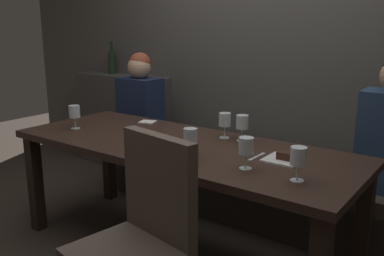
% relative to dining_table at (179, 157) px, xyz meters
% --- Properties ---
extents(ground, '(9.00, 9.00, 0.00)m').
position_rel_dining_table_xyz_m(ground, '(0.00, 0.00, -0.65)').
color(ground, '#382D26').
extents(back_wall_tiled, '(6.00, 0.12, 3.00)m').
position_rel_dining_table_xyz_m(back_wall_tiled, '(0.00, 1.22, 0.85)').
color(back_wall_tiled, '#4C4944').
rests_on(back_wall_tiled, ground).
extents(back_counter, '(1.10, 0.28, 0.95)m').
position_rel_dining_table_xyz_m(back_counter, '(-1.55, 1.04, -0.18)').
color(back_counter, '#413E3A').
rests_on(back_counter, ground).
extents(dining_table, '(2.20, 0.84, 0.74)m').
position_rel_dining_table_xyz_m(dining_table, '(0.00, 0.00, 0.00)').
color(dining_table, black).
rests_on(dining_table, ground).
extents(banquette_bench, '(2.50, 0.44, 0.45)m').
position_rel_dining_table_xyz_m(banquette_bench, '(0.00, 0.70, -0.42)').
color(banquette_bench, '#312A23').
rests_on(banquette_bench, ground).
extents(chair_near_side, '(0.51, 0.51, 0.98)m').
position_rel_dining_table_xyz_m(chair_near_side, '(0.34, -0.72, -0.09)').
color(chair_near_side, '#302119').
rests_on(chair_near_side, ground).
extents(diner_redhead, '(0.36, 0.24, 0.77)m').
position_rel_dining_table_xyz_m(diner_redhead, '(-0.98, 0.70, 0.16)').
color(diner_redhead, '#192342').
rests_on(diner_redhead, banquette_bench).
extents(wine_bottle_dark_red, '(0.08, 0.08, 0.33)m').
position_rel_dining_table_xyz_m(wine_bottle_dark_red, '(-1.71, 1.07, 0.42)').
color(wine_bottle_dark_red, black).
rests_on(wine_bottle_dark_red, back_counter).
extents(wine_glass_center_back, '(0.08, 0.08, 0.16)m').
position_rel_dining_table_xyz_m(wine_glass_center_back, '(0.23, -0.19, 0.20)').
color(wine_glass_center_back, silver).
rests_on(wine_glass_center_back, dining_table).
extents(wine_glass_center_front, '(0.08, 0.08, 0.16)m').
position_rel_dining_table_xyz_m(wine_glass_center_front, '(0.16, 0.27, 0.20)').
color(wine_glass_center_front, silver).
rests_on(wine_glass_center_front, dining_table).
extents(wine_glass_near_left, '(0.08, 0.08, 0.16)m').
position_rel_dining_table_xyz_m(wine_glass_near_left, '(0.28, 0.27, 0.20)').
color(wine_glass_near_left, silver).
rests_on(wine_glass_near_left, dining_table).
extents(wine_glass_far_left, '(0.08, 0.08, 0.16)m').
position_rel_dining_table_xyz_m(wine_glass_far_left, '(-0.81, -0.14, 0.20)').
color(wine_glass_far_left, silver).
rests_on(wine_glass_far_left, dining_table).
extents(wine_glass_end_right, '(0.08, 0.08, 0.16)m').
position_rel_dining_table_xyz_m(wine_glass_end_right, '(0.56, -0.17, 0.20)').
color(wine_glass_end_right, silver).
rests_on(wine_glass_end_right, dining_table).
extents(wine_glass_near_right, '(0.08, 0.08, 0.16)m').
position_rel_dining_table_xyz_m(wine_glass_near_right, '(0.84, -0.18, 0.20)').
color(wine_glass_near_right, silver).
rests_on(wine_glass_near_right, dining_table).
extents(dessert_plate, '(0.19, 0.19, 0.05)m').
position_rel_dining_table_xyz_m(dessert_plate, '(0.66, 0.06, 0.10)').
color(dessert_plate, white).
rests_on(dessert_plate, dining_table).
extents(fork_on_table, '(0.02, 0.17, 0.01)m').
position_rel_dining_table_xyz_m(fork_on_table, '(0.52, 0.03, 0.09)').
color(fork_on_table, silver).
rests_on(fork_on_table, dining_table).
extents(folded_napkin, '(0.14, 0.13, 0.01)m').
position_rel_dining_table_xyz_m(folded_napkin, '(-0.54, 0.30, 0.09)').
color(folded_napkin, silver).
rests_on(folded_napkin, dining_table).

